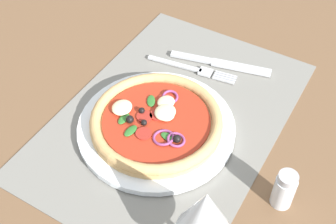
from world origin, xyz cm
name	(u,v)px	position (x,y,z in cm)	size (l,w,h in cm)	color
ground_plane	(171,122)	(0.00, 0.00, -1.20)	(190.00, 140.00, 2.40)	brown
placemat	(171,117)	(0.00, 0.00, 0.20)	(51.91, 35.68, 0.40)	slate
plate	(156,127)	(3.99, -0.63, 0.97)	(26.77, 26.77, 1.15)	white
pizza	(156,121)	(3.97, -0.66, 2.64)	(22.24, 22.24, 2.66)	tan
fork	(196,70)	(-12.73, -1.86, 0.62)	(4.07, 18.03, 0.44)	silver
knife	(221,63)	(-16.82, 1.54, 0.65)	(6.27, 19.83, 0.62)	silver
wine_glass	(205,215)	(19.81, 16.07, 10.24)	(7.20, 7.20, 14.90)	silver
pepper_shaker	(284,190)	(6.49, 22.64, 3.25)	(3.20, 3.20, 6.70)	silver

